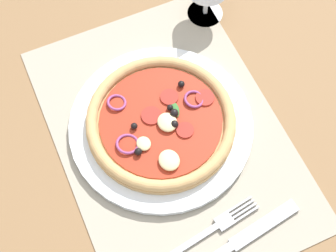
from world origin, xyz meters
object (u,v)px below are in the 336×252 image
(plate, at_px, (161,125))
(pizza, at_px, (161,121))
(knife, at_px, (242,239))
(fork, at_px, (211,230))

(plate, bearing_deg, pizza, -16.49)
(pizza, xyz_separation_m, knife, (0.21, 0.03, -0.02))
(plate, height_order, knife, plate)
(plate, bearing_deg, fork, -0.07)
(fork, relative_size, knife, 0.90)
(fork, bearing_deg, pizza, 81.74)
(plate, bearing_deg, knife, 9.15)
(plate, distance_m, knife, 0.22)
(plate, relative_size, fork, 1.63)
(knife, bearing_deg, pizza, 90.96)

